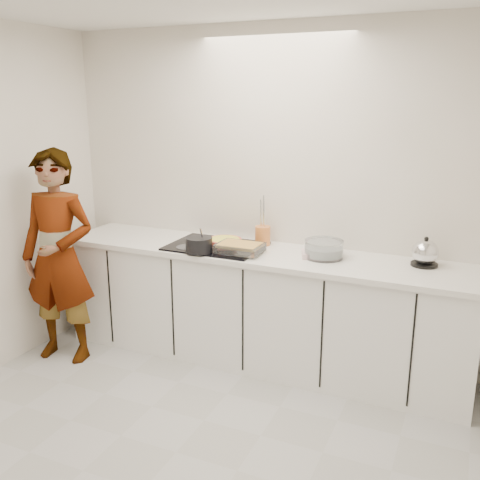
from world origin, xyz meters
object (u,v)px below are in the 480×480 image
at_px(hob, 216,246).
at_px(baking_dish, 240,247).
at_px(kettle, 425,254).
at_px(utensil_crock, 263,236).
at_px(saucepan, 199,245).
at_px(cook, 59,257).
at_px(tart_dish, 225,241).
at_px(mixing_bowl, 324,250).

distance_m(hob, baking_dish, 0.27).
xyz_separation_m(kettle, utensil_crock, (-1.23, 0.05, -0.01)).
bearing_deg(saucepan, cook, -162.86).
height_order(tart_dish, saucepan, saucepan).
distance_m(saucepan, cook, 1.12).
distance_m(mixing_bowl, cook, 2.05).
bearing_deg(hob, tart_dish, 48.16).
xyz_separation_m(tart_dish, cook, (-1.15, -0.60, -0.11)).
relative_size(tart_dish, utensil_crock, 2.22).
bearing_deg(kettle, saucepan, -166.63).
height_order(kettle, cook, cook).
bearing_deg(hob, mixing_bowl, 3.88).
height_order(hob, utensil_crock, utensil_crock).
xyz_separation_m(baking_dish, mixing_bowl, (0.60, 0.15, 0.01)).
bearing_deg(tart_dish, baking_dish, -36.86).
xyz_separation_m(saucepan, kettle, (1.58, 0.37, 0.02)).
relative_size(hob, cook, 0.43).
bearing_deg(saucepan, utensil_crock, 50.87).
xyz_separation_m(baking_dish, kettle, (1.30, 0.25, 0.04)).
bearing_deg(tart_dish, kettle, 3.86).
bearing_deg(cook, kettle, 5.75).
xyz_separation_m(tart_dish, utensil_crock, (0.26, 0.15, 0.04)).
distance_m(mixing_bowl, kettle, 0.70).
height_order(tart_dish, cook, cook).
relative_size(tart_dish, baking_dish, 1.00).
bearing_deg(kettle, hob, -174.26).
height_order(baking_dish, kettle, kettle).
height_order(utensil_crock, cook, cook).
bearing_deg(tart_dish, cook, -152.28).
relative_size(tart_dish, mixing_bowl, 1.01).
bearing_deg(cook, hob, 17.37).
distance_m(utensil_crock, cook, 1.61).
bearing_deg(hob, saucepan, -98.32).
distance_m(tart_dish, saucepan, 0.29).
xyz_separation_m(tart_dish, kettle, (1.50, 0.10, 0.05)).
height_order(mixing_bowl, utensil_crock, utensil_crock).
relative_size(saucepan, mixing_bowl, 0.74).
relative_size(kettle, cook, 0.14).
relative_size(tart_dish, cook, 0.20).
bearing_deg(tart_dish, utensil_crock, 29.57).
xyz_separation_m(saucepan, mixing_bowl, (0.88, 0.28, -0.01)).
xyz_separation_m(saucepan, cook, (-1.07, -0.33, -0.14)).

